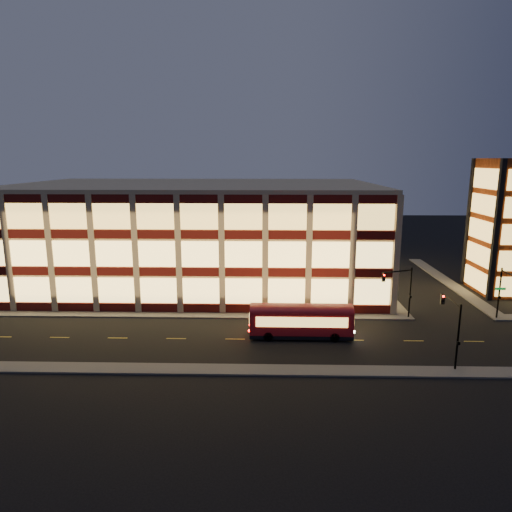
{
  "coord_description": "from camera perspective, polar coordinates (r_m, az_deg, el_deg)",
  "views": [
    {
      "loc": [
        7.22,
        -49.38,
        17.86
      ],
      "look_at": [
        5.78,
        8.0,
        5.67
      ],
      "focal_mm": 32.0,
      "sensor_mm": 36.0,
      "label": 1
    }
  ],
  "objects": [
    {
      "name": "sidewalk_near",
      "position": [
        41.14,
        -9.08,
        -13.79
      ],
      "size": [
        100.0,
        2.0,
        0.15
      ],
      "primitive_type": "cube",
      "color": "#514F4C",
      "rests_on": "ground"
    },
    {
      "name": "sidewalk_tower_west",
      "position": [
        73.76,
        22.7,
        -2.91
      ],
      "size": [
        2.0,
        30.0,
        0.15
      ],
      "primitive_type": "cube",
      "color": "#514F4C",
      "rests_on": "ground"
    },
    {
      "name": "sidewalk_office_south",
      "position": [
        54.4,
        -9.55,
        -7.27
      ],
      "size": [
        54.0,
        2.0,
        0.15
      ],
      "primitive_type": "cube",
      "color": "#514F4C",
      "rests_on": "ground"
    },
    {
      "name": "trolley_bus",
      "position": [
        47.07,
        5.64,
        -7.83
      ],
      "size": [
        10.38,
        2.77,
        3.51
      ],
      "rotation": [
        0.0,
        0.0,
        -0.01
      ],
      "color": "#A0080F",
      "rests_on": "ground"
    },
    {
      "name": "office_building",
      "position": [
        67.9,
        -7.18,
        2.91
      ],
      "size": [
        50.45,
        30.45,
        14.5
      ],
      "color": "tan",
      "rests_on": "ground"
    },
    {
      "name": "stair_tower",
      "position": [
        70.09,
        29.31,
        3.18
      ],
      "size": [
        8.6,
        8.6,
        18.0
      ],
      "color": "#8C3814",
      "rests_on": "ground"
    },
    {
      "name": "traffic_signal_right",
      "position": [
        57.08,
        28.85,
        -3.48
      ],
      "size": [
        1.2,
        4.37,
        6.0
      ],
      "color": "black",
      "rests_on": "ground"
    },
    {
      "name": "ground",
      "position": [
        53.01,
        -6.54,
        -7.78
      ],
      "size": [
        200.0,
        200.0,
        0.0
      ],
      "primitive_type": "plane",
      "color": "black",
      "rests_on": "ground"
    },
    {
      "name": "traffic_signal_near",
      "position": [
        43.87,
        23.33,
        -7.27
      ],
      "size": [
        0.32,
        4.45,
        6.0
      ],
      "color": "black",
      "rests_on": "ground"
    },
    {
      "name": "sidewalk_office_east",
      "position": [
        70.52,
        14.33,
        -3.0
      ],
      "size": [
        2.0,
        30.0,
        0.15
      ],
      "primitive_type": "cube",
      "color": "#514F4C",
      "rests_on": "ground"
    },
    {
      "name": "traffic_signal_far",
      "position": [
        53.63,
        17.64,
        -3.44
      ],
      "size": [
        3.79,
        1.87,
        6.0
      ],
      "color": "black",
      "rests_on": "ground"
    }
  ]
}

